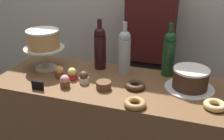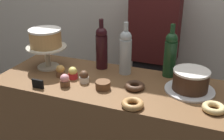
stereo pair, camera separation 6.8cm
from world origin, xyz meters
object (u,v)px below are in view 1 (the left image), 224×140
cupcake_strawberry (65,82)px  donut_maple (135,103)px  wine_bottle_green (169,53)px  cupcake_caramel (59,72)px  white_layer_cake (43,39)px  cookie_stack (104,85)px  cupcake_lemon (72,74)px  donut_glazed (215,105)px  wine_bottle_dark_red (100,47)px  cake_stand_pedestal (45,54)px  donut_chocolate (135,85)px  price_sign_chalkboard (38,86)px  chocolate_round_cake (191,78)px  barista_figure (149,59)px  cupcake_chocolate (84,77)px  wine_bottle_clear (124,51)px

cupcake_strawberry → donut_maple: (0.42, -0.08, -0.02)m
wine_bottle_green → cupcake_caramel: bearing=-158.1°
white_layer_cake → cookie_stack: bearing=-17.7°
white_layer_cake → donut_maple: (0.66, -0.27, -0.19)m
cupcake_lemon → donut_glazed: cupcake_lemon is taller
cupcake_strawberry → donut_glazed: bearing=2.2°
wine_bottle_dark_red → cupcake_lemon: (-0.10, -0.21, -0.11)m
cake_stand_pedestal → donut_chocolate: cake_stand_pedestal is taller
cupcake_caramel → price_sign_chalkboard: cupcake_caramel is taller
wine_bottle_dark_red → donut_glazed: bearing=-22.0°
chocolate_round_cake → cupcake_strawberry: bearing=-163.5°
donut_glazed → cookie_stack: bearing=178.1°
white_layer_cake → chocolate_round_cake: 0.92m
cookie_stack → barista_figure: (0.12, 0.73, -0.11)m
donut_maple → donut_chocolate: bearing=103.6°
cupcake_lemon → cookie_stack: cupcake_lemon is taller
donut_glazed → cupcake_strawberry: bearing=-177.8°
wine_bottle_dark_red → cupcake_caramel: (-0.18, -0.21, -0.11)m
white_layer_cake → cupcake_chocolate: (0.32, -0.11, -0.17)m
wine_bottle_clear → cupcake_chocolate: wine_bottle_clear is taller
white_layer_cake → wine_bottle_dark_red: wine_bottle_dark_red is taller
cupcake_strawberry → donut_glazed: 0.80m
cupcake_lemon → barista_figure: (0.34, 0.68, -0.12)m
cake_stand_pedestal → chocolate_round_cake: 0.91m
cupcake_lemon → donut_glazed: size_ratio=0.66×
white_layer_cake → wine_bottle_green: size_ratio=0.62×
cake_stand_pedestal → cupcake_chocolate: bearing=-19.3°
donut_glazed → barista_figure: 0.89m
chocolate_round_cake → donut_maple: bearing=-131.8°
donut_maple → donut_chocolate: size_ratio=1.00×
cake_stand_pedestal → wine_bottle_dark_red: bearing=20.3°
cupcake_caramel → donut_glazed: bearing=-4.7°
wine_bottle_green → cupcake_chocolate: size_ratio=4.38×
donut_glazed → cupcake_lemon: bearing=174.7°
wine_bottle_green → cupcake_strawberry: size_ratio=4.38×
cupcake_chocolate → cupcake_strawberry: same height
cupcake_chocolate → price_sign_chalkboard: bearing=-142.8°
cupcake_chocolate → cupcake_strawberry: (-0.08, -0.08, 0.00)m
wine_bottle_dark_red → price_sign_chalkboard: (-0.22, -0.39, -0.12)m
wine_bottle_green → wine_bottle_clear: 0.27m
white_layer_cake → chocolate_round_cake: white_layer_cake is taller
cake_stand_pedestal → wine_bottle_dark_red: wine_bottle_dark_red is taller
wine_bottle_clear → barista_figure: (0.07, 0.49, -0.23)m
white_layer_cake → cookie_stack: (0.45, -0.14, -0.18)m
cupcake_caramel → cupcake_chocolate: 0.17m
white_layer_cake → wine_bottle_clear: size_ratio=0.62×
chocolate_round_cake → wine_bottle_dark_red: size_ratio=0.60×
donut_chocolate → cupcake_chocolate: bearing=-174.0°
cupcake_chocolate → price_sign_chalkboard: cupcake_chocolate is taller
white_layer_cake → donut_chocolate: bearing=-7.4°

